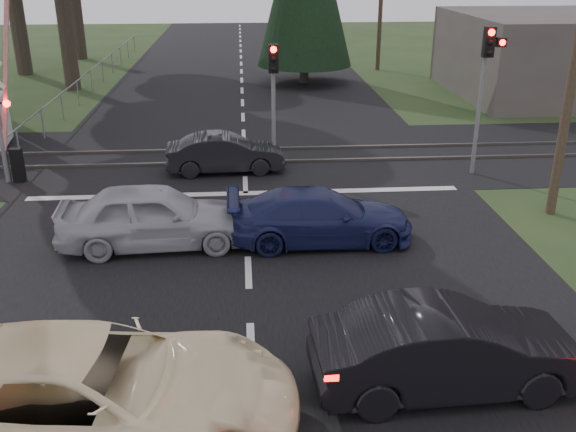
{
  "coord_description": "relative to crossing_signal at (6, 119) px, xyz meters",
  "views": [
    {
      "loc": [
        -0.05,
        -10.08,
        6.74
      ],
      "look_at": [
        0.92,
        3.15,
        1.3
      ],
      "focal_mm": 40.0,
      "sensor_mm": 36.0,
      "label": 1
    }
  ],
  "objects": [
    {
      "name": "crossing_signal",
      "position": [
        0.0,
        0.0,
        0.0
      ],
      "size": [
        1.62,
        0.38,
        6.96
      ],
      "color": "slate",
      "rests_on": "ground"
    },
    {
      "name": "ground",
      "position": [
        7.27,
        -9.79,
        -2.06
      ],
      "size": [
        120.0,
        120.0,
        0.0
      ],
      "primitive_type": "plane",
      "color": "#263D1B",
      "rests_on": "ground"
    },
    {
      "name": "traffic_signal_center",
      "position": [
        8.27,
        0.89,
        0.75
      ],
      "size": [
        0.32,
        0.48,
        4.1
      ],
      "color": "slate",
      "rests_on": "ground"
    },
    {
      "name": "rail_near",
      "position": [
        7.27,
        1.41,
        -2.01
      ],
      "size": [
        120.0,
        0.12,
        0.1
      ],
      "primitive_type": "cube",
      "color": "#59544C",
      "rests_on": "ground"
    },
    {
      "name": "blue_sedan",
      "position": [
        9.1,
        -5.2,
        -1.39
      ],
      "size": [
        4.65,
        1.95,
        1.34
      ],
      "primitive_type": "imported",
      "rotation": [
        0.0,
        0.0,
        1.59
      ],
      "color": "#1A204F",
      "rests_on": "ground"
    },
    {
      "name": "silver_car",
      "position": [
        5.0,
        -5.16,
        -1.27
      ],
      "size": [
        4.72,
        2.1,
        1.58
      ],
      "primitive_type": "imported",
      "rotation": [
        0.0,
        0.0,
        1.62
      ],
      "color": "#ADAFB5",
      "rests_on": "ground"
    },
    {
      "name": "stop_line",
      "position": [
        7.27,
        -1.59,
        -2.05
      ],
      "size": [
        13.0,
        0.35,
        0.0
      ],
      "primitive_type": "cube",
      "color": "silver",
      "rests_on": "ground"
    },
    {
      "name": "dark_car_far",
      "position": [
        6.65,
        0.56,
        -1.42
      ],
      "size": [
        3.92,
        1.55,
        1.27
      ],
      "primitive_type": "imported",
      "rotation": [
        0.0,
        0.0,
        1.63
      ],
      "color": "black",
      "rests_on": "ground"
    },
    {
      "name": "rail_corridor",
      "position": [
        7.27,
        2.21,
        -2.05
      ],
      "size": [
        120.0,
        8.0,
        0.01
      ],
      "primitive_type": "cube",
      "color": "black",
      "rests_on": "ground"
    },
    {
      "name": "cream_coupe",
      "position": [
        4.91,
        -12.09,
        -1.21
      ],
      "size": [
        6.34,
        3.35,
        1.7
      ],
      "primitive_type": "imported",
      "rotation": [
        0.0,
        0.0,
        1.48
      ],
      "color": "#FFEAB6",
      "rests_on": "ground"
    },
    {
      "name": "rail_far",
      "position": [
        7.27,
        3.01,
        -2.01
      ],
      "size": [
        120.0,
        0.12,
        0.1
      ],
      "primitive_type": "cube",
      "color": "#59544C",
      "rests_on": "ground"
    },
    {
      "name": "traffic_signal_right",
      "position": [
        14.82,
        -0.31,
        1.26
      ],
      "size": [
        0.68,
        0.48,
        4.7
      ],
      "color": "slate",
      "rests_on": "ground"
    },
    {
      "name": "dark_hatchback",
      "position": [
        10.5,
        -11.21,
        -1.32
      ],
      "size": [
        4.57,
        1.79,
        1.48
      ],
      "primitive_type": "imported",
      "rotation": [
        0.0,
        0.0,
        1.62
      ],
      "color": "black",
      "rests_on": "ground"
    },
    {
      "name": "road",
      "position": [
        7.27,
        0.21,
        -2.05
      ],
      "size": [
        14.0,
        100.0,
        0.01
      ],
      "primitive_type": "cube",
      "color": "black",
      "rests_on": "ground"
    },
    {
      "name": "fence_left",
      "position": [
        -0.53,
        12.71,
        -2.06
      ],
      "size": [
        0.1,
        36.0,
        1.2
      ],
      "primitive_type": null,
      "color": "slate",
      "rests_on": "ground"
    }
  ]
}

